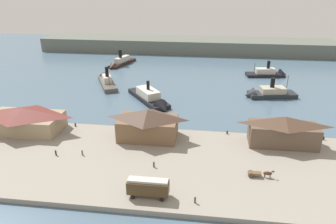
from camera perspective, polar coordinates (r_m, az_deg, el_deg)
ground_plane at (r=98.35m, az=-1.70°, el=-2.61°), size 320.00×320.00×0.00m
quay_promenade at (r=79.12m, az=-4.19°, el=-9.10°), size 110.00×36.00×1.20m
seawall_edge at (r=94.94m, az=-2.04°, el=-3.27°), size 110.00×0.80×1.00m
ferry_shed_east_terminal at (r=100.62m, az=-24.64°, el=-1.21°), size 21.42×11.46×7.15m
ferry_shed_west_terminal at (r=87.41m, az=-3.70°, el=-2.13°), size 16.47×9.85×8.43m
ferry_shed_customs_shed at (r=89.10m, az=20.27°, el=-3.19°), size 18.15×7.44×8.22m
street_tram at (r=65.83m, az=-3.64°, el=-13.36°), size 8.55×2.80×4.16m
horse_cart at (r=75.11m, az=16.35°, el=-10.66°), size 5.77×1.33×1.87m
pedestrian_at_waters_edge at (r=83.30m, az=-15.32°, el=-7.13°), size 0.37×0.37×1.51m
pedestrian_by_tram at (r=75.74m, az=-2.59°, el=-9.49°), size 0.39×0.39×1.59m
pedestrian_near_cart at (r=85.19m, az=-19.72°, el=-6.98°), size 0.39×0.39×1.60m
pedestrian_standing_center at (r=65.35m, az=4.94°, el=-15.62°), size 0.39×0.39×1.59m
mooring_post_center_west at (r=99.57m, az=-16.50°, el=-2.24°), size 0.44×0.44×0.90m
mooring_post_center_east at (r=97.86m, az=26.45°, el=-4.29°), size 0.44×0.44×0.90m
mooring_post_west at (r=92.44m, az=10.70°, el=-3.67°), size 0.44×0.44×0.90m
ferry_mid_harbor at (r=140.75m, az=-11.15°, el=5.64°), size 14.90×23.47×10.00m
ferry_outer_harbor at (r=128.00m, az=17.42°, el=3.25°), size 20.47×9.67×10.69m
ferry_approaching_west at (r=116.20m, az=-2.97°, el=2.34°), size 20.37×24.62×9.84m
ferry_moored_east at (r=169.72m, az=-8.71°, el=8.85°), size 10.98×22.46×9.66m
ferry_approaching_east at (r=156.71m, az=18.13°, el=6.66°), size 19.51×8.55×9.53m
far_headland at (r=201.69m, az=3.21°, el=12.07°), size 180.00×24.00×8.00m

